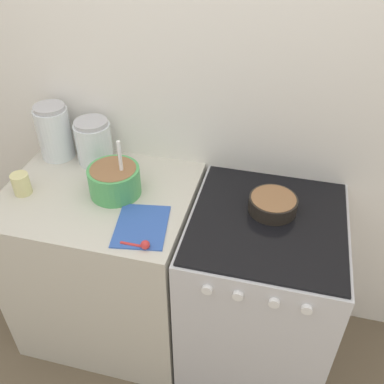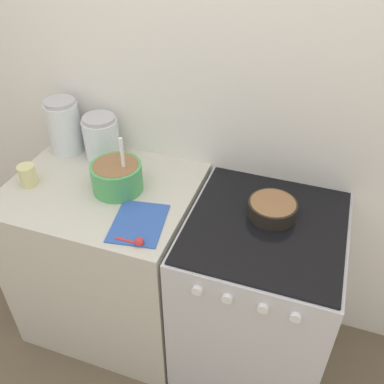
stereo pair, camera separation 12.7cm
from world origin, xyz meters
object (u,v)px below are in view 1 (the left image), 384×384
Objects in this scene: baking_pan at (273,204)px; storage_jar_left at (55,135)px; storage_jar_middle at (94,144)px; mixing_bowl at (114,179)px; tin_can at (21,184)px; stove at (258,292)px.

baking_pan is 1.09m from storage_jar_left.
storage_jar_left is 1.24× the size of storage_jar_middle.
mixing_bowl is 0.29m from storage_jar_middle.
storage_jar_left reaches higher than tin_can.
storage_jar_middle is at bearing 56.61° from tin_can.
stove is 0.86m from mixing_bowl.
storage_jar_left is at bearing 88.78° from tin_can.
storage_jar_middle is at bearing 169.01° from baking_pan.
mixing_bowl is at bearing 14.17° from tin_can.
tin_can reaches higher than stove.
stove is 3.40× the size of mixing_bowl.
baking_pan is 0.89m from storage_jar_middle.
stove is at bearing -12.46° from storage_jar_left.
mixing_bowl is 2.78× the size of tin_can.
tin_can is at bearing -175.71° from stove.
storage_jar_middle is (-0.19, 0.22, 0.02)m from mixing_bowl.
baking_pan is (0.01, 0.07, 0.49)m from stove.
tin_can is at bearing -165.83° from mixing_bowl.
storage_jar_left is 0.32m from tin_can.
storage_jar_left is at bearing 171.03° from baking_pan.
storage_jar_left reaches higher than storage_jar_middle.
baking_pan reaches higher than stove.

